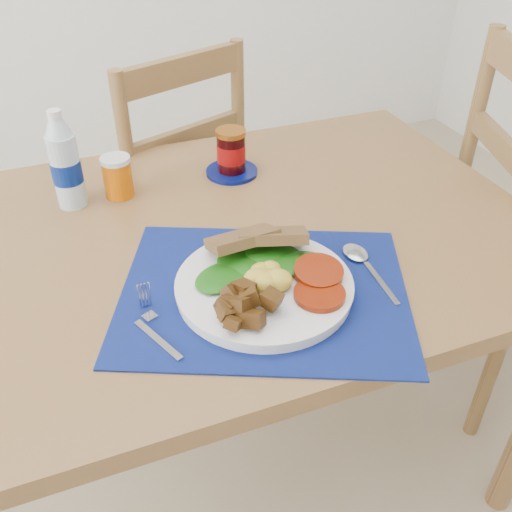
{
  "coord_description": "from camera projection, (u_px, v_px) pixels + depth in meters",
  "views": [
    {
      "loc": [
        -0.25,
        -0.73,
        1.4
      ],
      "look_at": [
        0.05,
        0.03,
        0.8
      ],
      "focal_mm": 40.0,
      "sensor_mm": 36.0,
      "label": 1
    }
  ],
  "objects": [
    {
      "name": "spoon",
      "position": [
        363.0,
        262.0,
        1.08
      ],
      "size": [
        0.04,
        0.19,
        0.01
      ],
      "rotation": [
        0.0,
        0.0,
        -0.08
      ],
      "color": "#B2B5BA",
      "rests_on": "placemat"
    },
    {
      "name": "placemat",
      "position": [
        264.0,
        292.0,
        1.02
      ],
      "size": [
        0.62,
        0.57,
        0.0
      ],
      "primitive_type": "cube",
      "rotation": [
        0.0,
        0.0,
        -0.41
      ],
      "color": "black",
      "rests_on": "table"
    },
    {
      "name": "table",
      "position": [
        207.0,
        268.0,
        1.21
      ],
      "size": [
        1.4,
        0.9,
        0.75
      ],
      "color": "brown",
      "rests_on": "ground"
    },
    {
      "name": "juice_glass",
      "position": [
        118.0,
        178.0,
        1.27
      ],
      "size": [
        0.06,
        0.06,
        0.09
      ],
      "primitive_type": "cylinder",
      "color": "#C65805",
      "rests_on": "table"
    },
    {
      "name": "breakfast_plate",
      "position": [
        262.0,
        284.0,
        1.0
      ],
      "size": [
        0.31,
        0.31,
        0.08
      ],
      "rotation": [
        0.0,
        0.0,
        -0.06
      ],
      "color": "silver",
      "rests_on": "placemat"
    },
    {
      "name": "fork",
      "position": [
        153.0,
        325.0,
        0.94
      ],
      "size": [
        0.06,
        0.17,
        0.0
      ],
      "rotation": [
        0.0,
        0.0,
        0.4
      ],
      "color": "#B2B5BA",
      "rests_on": "placemat"
    },
    {
      "name": "water_bottle",
      "position": [
        65.0,
        165.0,
        1.21
      ],
      "size": [
        0.06,
        0.06,
        0.22
      ],
      "color": "#ADBFCC",
      "rests_on": "table"
    },
    {
      "name": "jam_on_saucer",
      "position": [
        231.0,
        155.0,
        1.35
      ],
      "size": [
        0.12,
        0.12,
        0.11
      ],
      "color": "#050E52",
      "rests_on": "table"
    },
    {
      "name": "chair_far",
      "position": [
        167.0,
        171.0,
        1.73
      ],
      "size": [
        0.56,
        0.54,
        1.17
      ],
      "rotation": [
        0.0,
        0.0,
        3.51
      ],
      "color": "brown",
      "rests_on": "ground"
    }
  ]
}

